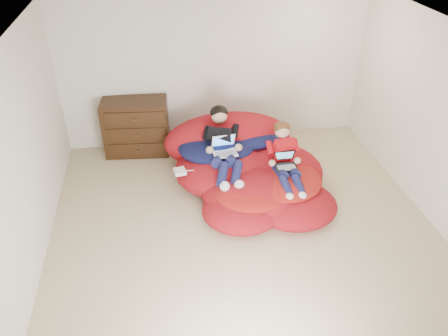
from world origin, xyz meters
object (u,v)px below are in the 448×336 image
Objects in this scene: younger_boy at (285,156)px; laptop_white at (224,148)px; dresser at (136,127)px; beanbag_pile at (247,169)px; older_boy at (223,141)px; laptop_black at (285,162)px.

younger_boy is 2.81× the size of laptop_white.
younger_boy is (2.06, -1.53, 0.17)m from dresser.
beanbag_pile is 0.67m from younger_boy.
beanbag_pile reaches higher than laptop_white.
beanbag_pile is 0.56m from older_boy.
dresser is 2.58m from younger_boy.
younger_boy is at bearing -30.72° from older_boy.
dresser is at bearing 140.00° from older_boy.
laptop_white is at bearing 154.09° from laptop_black.
older_boy reaches higher than beanbag_pile.
dresser is 3.04× the size of laptop_white.
beanbag_pile is (1.61, -1.22, -0.20)m from dresser.
laptop_black is (2.06, -1.57, 0.09)m from dresser.
dresser is at bearing 143.33° from younger_boy.
laptop_black is (0.80, -0.51, -0.12)m from older_boy.
younger_boy reaches higher than dresser.
laptop_white is (-0.34, 0.04, 0.37)m from beanbag_pile.
laptop_white is (1.27, -1.19, 0.17)m from dresser.
dresser is 1.74m from laptop_white.
beanbag_pile reaches higher than laptop_black.
dresser is 2.59m from laptop_black.
laptop_black is (0.00, -0.04, -0.08)m from younger_boy.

